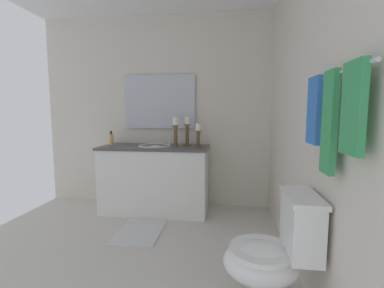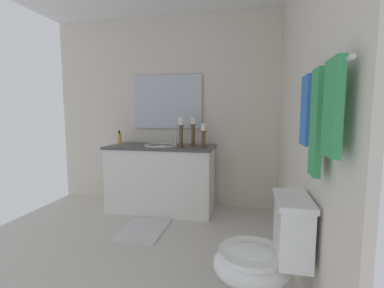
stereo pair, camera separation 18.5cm
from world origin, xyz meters
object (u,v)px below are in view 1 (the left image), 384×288
(candle_holder_tall, at_px, (198,135))
(towel_near_vanity, at_px, (314,111))
(soap_bottle, at_px, (111,139))
(candle_holder_mid, at_px, (176,131))
(vanity_cabinet, at_px, (155,179))
(bath_mat, at_px, (140,231))
(towel_near_corner, at_px, (353,108))
(toilet, at_px, (273,256))
(candle_holder_short, at_px, (187,130))
(towel_bar, at_px, (336,74))
(sink_basin, at_px, (155,149))
(towel_center, at_px, (329,123))
(mirror, at_px, (160,102))

(candle_holder_tall, bearing_deg, towel_near_vanity, 28.17)
(soap_bottle, bearing_deg, candle_holder_mid, 85.44)
(vanity_cabinet, bearing_deg, bath_mat, 0.00)
(vanity_cabinet, bearing_deg, towel_near_corner, 33.35)
(candle_holder_mid, relative_size, toilet, 0.46)
(towel_near_vanity, bearing_deg, candle_holder_short, -149.28)
(towel_bar, xyz_separation_m, towel_near_corner, (0.24, -0.02, -0.16))
(towel_bar, bearing_deg, sink_basin, -142.94)
(candle_holder_tall, distance_m, towel_center, 1.97)
(candle_holder_tall, xyz_separation_m, towel_center, (1.78, 0.82, 0.21))
(sink_basin, bearing_deg, vanity_cabinet, -90.00)
(candle_holder_mid, xyz_separation_m, towel_near_vanity, (1.52, 1.09, 0.23))
(sink_basin, relative_size, mirror, 0.44)
(sink_basin, xyz_separation_m, soap_bottle, (-0.01, -0.56, 0.11))
(candle_holder_short, relative_size, toilet, 0.48)
(towel_bar, distance_m, towel_center, 0.23)
(candle_holder_mid, distance_m, towel_bar, 2.12)
(soap_bottle, bearing_deg, bath_mat, 41.35)
(mirror, height_order, towel_near_corner, mirror)
(candle_holder_mid, height_order, towel_near_vanity, towel_near_vanity)
(towel_near_corner, bearing_deg, candle_holder_mid, -151.51)
(vanity_cabinet, bearing_deg, towel_center, 36.71)
(sink_basin, height_order, candle_holder_mid, candle_holder_mid)
(sink_basin, height_order, towel_center, towel_center)
(vanity_cabinet, distance_m, towel_center, 2.40)
(toilet, bearing_deg, mirror, -148.69)
(candle_holder_tall, bearing_deg, bath_mat, -42.74)
(towel_near_corner, bearing_deg, towel_near_vanity, 180.00)
(toilet, relative_size, towel_bar, 1.03)
(vanity_cabinet, distance_m, mirror, 0.99)
(vanity_cabinet, height_order, sink_basin, sink_basin)
(bath_mat, bearing_deg, towel_near_vanity, 54.91)
(mirror, distance_m, towel_center, 2.51)
(sink_basin, height_order, soap_bottle, soap_bottle)
(toilet, relative_size, bath_mat, 1.25)
(soap_bottle, xyz_separation_m, towel_near_corner, (2.07, 1.92, 0.35))
(candle_holder_mid, relative_size, towel_near_vanity, 0.92)
(towel_near_corner, bearing_deg, mirror, -149.91)
(towel_near_corner, bearing_deg, soap_bottle, -137.26)
(mirror, distance_m, candle_holder_short, 0.58)
(toilet, height_order, towel_near_corner, towel_near_corner)
(candle_holder_tall, relative_size, candle_holder_short, 0.78)
(sink_basin, bearing_deg, towel_near_vanity, 40.69)
(soap_bottle, bearing_deg, toilet, 46.47)
(candle_holder_mid, bearing_deg, toilet, 29.56)
(candle_holder_short, height_order, soap_bottle, candle_holder_short)
(toilet, distance_m, towel_bar, 1.08)
(mirror, bearing_deg, bath_mat, -0.00)
(towel_near_vanity, bearing_deg, mirror, -143.84)
(sink_basin, bearing_deg, towel_center, 36.69)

